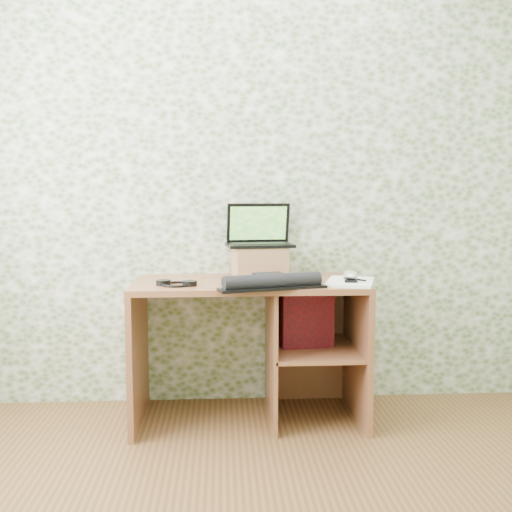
{
  "coord_description": "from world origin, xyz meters",
  "views": [
    {
      "loc": [
        -0.14,
        -1.53,
        1.19
      ],
      "look_at": [
        0.04,
        1.39,
        0.89
      ],
      "focal_mm": 40.0,
      "sensor_mm": 36.0,
      "label": 1
    }
  ],
  "objects": [
    {
      "name": "wall_back",
      "position": [
        0.0,
        1.75,
        1.3
      ],
      "size": [
        3.5,
        0.0,
        3.5
      ],
      "primitive_type": "plane",
      "rotation": [
        1.57,
        0.0,
        0.0
      ],
      "color": "silver",
      "rests_on": "ground"
    },
    {
      "name": "notepad",
      "position": [
        0.52,
        1.33,
        0.76
      ],
      "size": [
        0.31,
        0.38,
        0.02
      ],
      "primitive_type": "cube",
      "rotation": [
        0.0,
        0.0,
        -0.31
      ],
      "color": "white",
      "rests_on": "desk"
    },
    {
      "name": "laptop",
      "position": [
        0.07,
        1.62,
        0.97
      ],
      "size": [
        0.38,
        0.29,
        0.24
      ],
      "rotation": [
        0.0,
        0.0,
        0.12
      ],
      "color": "black",
      "rests_on": "riser"
    },
    {
      "name": "pen",
      "position": [
        0.54,
        1.35,
        0.77
      ],
      "size": [
        0.09,
        0.13,
        0.01
      ],
      "primitive_type": "cylinder",
      "rotation": [
        1.57,
        0.0,
        0.62
      ],
      "color": "black",
      "rests_on": "notepad"
    },
    {
      "name": "red_box",
      "position": [
        0.31,
        1.44,
        0.56
      ],
      "size": [
        0.29,
        0.13,
        0.34
      ],
      "primitive_type": "cube",
      "rotation": [
        0.0,
        0.0,
        0.13
      ],
      "color": "maroon",
      "rests_on": "desk"
    },
    {
      "name": "desk",
      "position": [
        0.08,
        1.47,
        0.48
      ],
      "size": [
        1.2,
        0.6,
        0.75
      ],
      "color": "brown",
      "rests_on": "floor"
    },
    {
      "name": "headphones",
      "position": [
        -0.37,
        1.31,
        0.76
      ],
      "size": [
        0.21,
        0.18,
        0.03
      ],
      "rotation": [
        0.0,
        0.0,
        -0.25
      ],
      "color": "black",
      "rests_on": "desk"
    },
    {
      "name": "keyboard",
      "position": [
        0.1,
        1.24,
        0.78
      ],
      "size": [
        0.54,
        0.39,
        0.07
      ],
      "rotation": [
        0.0,
        0.0,
        0.27
      ],
      "color": "black",
      "rests_on": "desk"
    },
    {
      "name": "riser",
      "position": [
        0.07,
        1.58,
        0.83
      ],
      "size": [
        0.31,
        0.27,
        0.17
      ],
      "primitive_type": "cube",
      "rotation": [
        0.0,
        0.0,
        0.12
      ],
      "color": "#A66E4A",
      "rests_on": "desk"
    },
    {
      "name": "mouse",
      "position": [
        0.51,
        1.3,
        0.79
      ],
      "size": [
        0.09,
        0.13,
        0.04
      ],
      "primitive_type": "ellipsoid",
      "rotation": [
        0.0,
        0.0,
        -0.18
      ],
      "color": "silver",
      "rests_on": "notepad"
    }
  ]
}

